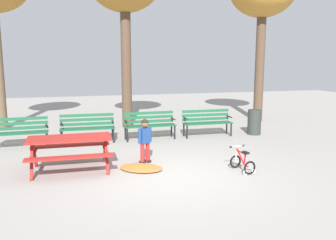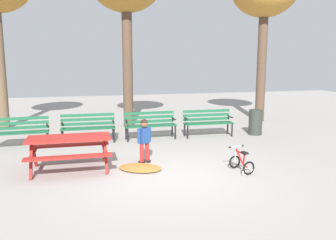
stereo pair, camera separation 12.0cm
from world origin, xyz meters
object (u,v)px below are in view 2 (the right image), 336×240
at_px(park_bench_right, 150,123).
at_px(trash_bin, 255,122).
at_px(child_standing, 144,137).
at_px(park_bench_far_right, 208,121).
at_px(picnic_table, 69,144).
at_px(park_bench_left, 88,125).
at_px(kids_bicycle, 242,163).
at_px(park_bench_far_left, 19,130).

distance_m(park_bench_right, trash_bin, 3.53).
bearing_deg(child_standing, trash_bin, 28.60).
height_order(park_bench_far_right, trash_bin, park_bench_far_right).
distance_m(picnic_table, park_bench_left, 2.76).
relative_size(picnic_table, trash_bin, 2.19).
bearing_deg(kids_bicycle, child_standing, 148.45).
bearing_deg(park_bench_right, trash_bin, -4.02).
bearing_deg(picnic_table, park_bench_far_left, 118.87).
bearing_deg(park_bench_far_right, park_bench_right, 178.43).
bearing_deg(child_standing, park_bench_far_left, 142.27).
relative_size(park_bench_right, kids_bicycle, 2.67).
xyz_separation_m(kids_bicycle, trash_bin, (2.24, 3.49, 0.21)).
bearing_deg(park_bench_left, trash_bin, -3.22).
distance_m(park_bench_far_left, park_bench_left, 1.91).
distance_m(park_bench_left, park_bench_right, 1.90).
bearing_deg(park_bench_far_right, park_bench_left, 178.36).
height_order(park_bench_far_left, park_bench_right, same).
bearing_deg(kids_bicycle, picnic_table, 163.64).
bearing_deg(child_standing, park_bench_right, 75.08).
relative_size(park_bench_left, kids_bicycle, 2.68).
bearing_deg(trash_bin, picnic_table, -157.87).
height_order(picnic_table, trash_bin, trash_bin).
relative_size(park_bench_right, park_bench_far_right, 0.99).
bearing_deg(kids_bicycle, park_bench_far_left, 144.54).
relative_size(picnic_table, kids_bicycle, 3.03).
relative_size(park_bench_left, trash_bin, 1.94).
distance_m(park_bench_right, park_bench_far_right, 1.90).
height_order(park_bench_right, kids_bicycle, park_bench_right).
bearing_deg(trash_bin, park_bench_far_left, 178.98).
height_order(park_bench_left, child_standing, child_standing).
xyz_separation_m(park_bench_far_left, park_bench_right, (3.80, 0.12, 0.00)).
distance_m(park_bench_far_left, park_bench_right, 3.80).
xyz_separation_m(park_bench_far_left, park_bench_far_right, (5.70, 0.07, 0.00)).
relative_size(park_bench_far_right, trash_bin, 1.94).
bearing_deg(park_bench_far_left, park_bench_right, 1.77).
bearing_deg(trash_bin, park_bench_far_right, 173.10).
bearing_deg(trash_bin, park_bench_left, 176.78).
bearing_deg(park_bench_left, park_bench_right, -1.71).
bearing_deg(park_bench_far_left, trash_bin, -1.02).
xyz_separation_m(picnic_table, park_bench_far_right, (4.30, 2.60, -0.08)).
bearing_deg(child_standing, park_bench_far_right, 43.93).
distance_m(park_bench_far_right, child_standing, 3.58).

